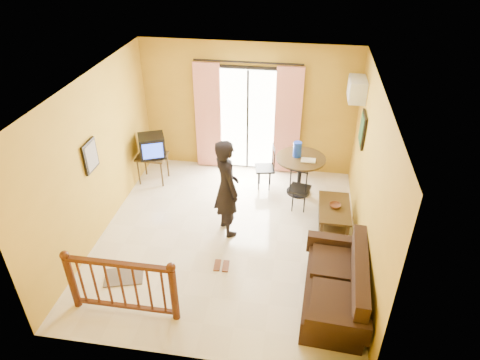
% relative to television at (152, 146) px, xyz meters
% --- Properties ---
extents(ground, '(5.00, 5.00, 0.00)m').
position_rel_television_xyz_m(ground, '(1.87, -1.60, -0.84)').
color(ground, beige).
rests_on(ground, ground).
extents(room_shell, '(5.00, 5.00, 5.00)m').
position_rel_television_xyz_m(room_shell, '(1.87, -1.60, 0.87)').
color(room_shell, white).
rests_on(room_shell, ground).
extents(balcony_door, '(2.25, 0.14, 2.46)m').
position_rel_television_xyz_m(balcony_door, '(1.87, 0.84, 0.35)').
color(balcony_door, black).
rests_on(balcony_door, ground).
extents(tv_table, '(0.60, 0.50, 0.60)m').
position_rel_television_xyz_m(tv_table, '(-0.03, 0.00, -0.31)').
color(tv_table, black).
rests_on(tv_table, ground).
extents(television, '(0.65, 0.63, 0.46)m').
position_rel_television_xyz_m(television, '(0.00, 0.00, 0.00)').
color(television, black).
rests_on(television, tv_table).
extents(picture_left, '(0.05, 0.42, 0.52)m').
position_rel_television_xyz_m(picture_left, '(-0.35, -1.80, 0.71)').
color(picture_left, black).
rests_on(picture_left, room_shell).
extents(dining_table, '(0.98, 0.98, 0.82)m').
position_rel_television_xyz_m(dining_table, '(3.05, 0.01, -0.19)').
color(dining_table, black).
rests_on(dining_table, ground).
extents(water_jug, '(0.17, 0.17, 0.31)m').
position_rel_television_xyz_m(water_jug, '(2.97, 0.05, 0.14)').
color(water_jug, '#1436C1').
rests_on(water_jug, dining_table).
extents(serving_tray, '(0.29, 0.19, 0.02)m').
position_rel_television_xyz_m(serving_tray, '(3.19, -0.09, -0.01)').
color(serving_tray, beige).
rests_on(serving_tray, dining_table).
extents(dining_chairs, '(1.21, 1.13, 0.95)m').
position_rel_television_xyz_m(dining_chairs, '(2.70, -0.23, -0.84)').
color(dining_chairs, black).
rests_on(dining_chairs, ground).
extents(air_conditioner, '(0.31, 0.60, 0.40)m').
position_rel_television_xyz_m(air_conditioner, '(3.96, 0.35, 1.31)').
color(air_conditioner, silver).
rests_on(air_conditioner, room_shell).
extents(botanical_print, '(0.05, 0.50, 0.60)m').
position_rel_television_xyz_m(botanical_print, '(4.08, -0.30, 0.81)').
color(botanical_print, black).
rests_on(botanical_print, room_shell).
extents(coffee_table, '(0.55, 1.00, 0.44)m').
position_rel_television_xyz_m(coffee_table, '(3.72, -1.03, -0.54)').
color(coffee_table, black).
rests_on(coffee_table, ground).
extents(bowl, '(0.27, 0.27, 0.06)m').
position_rel_television_xyz_m(bowl, '(3.72, -1.04, -0.36)').
color(bowl, brown).
rests_on(bowl, coffee_table).
extents(sofa, '(0.93, 1.84, 0.86)m').
position_rel_television_xyz_m(sofa, '(3.72, -2.88, -0.51)').
color(sofa, black).
rests_on(sofa, ground).
extents(standing_person, '(0.72, 0.79, 1.82)m').
position_rel_television_xyz_m(standing_person, '(1.83, -1.43, 0.07)').
color(standing_person, black).
rests_on(standing_person, ground).
extents(stair_balustrade, '(1.63, 0.13, 1.04)m').
position_rel_television_xyz_m(stair_balustrade, '(0.72, -3.50, -0.27)').
color(stair_balustrade, '#471E0F').
rests_on(stair_balustrade, ground).
extents(doormat, '(0.69, 0.55, 0.02)m').
position_rel_television_xyz_m(doormat, '(0.42, -2.86, -0.83)').
color(doormat, '#5B5149').
rests_on(doormat, ground).
extents(sandals, '(0.26, 0.26, 0.03)m').
position_rel_television_xyz_m(sandals, '(1.90, -2.38, -0.82)').
color(sandals, brown).
rests_on(sandals, ground).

